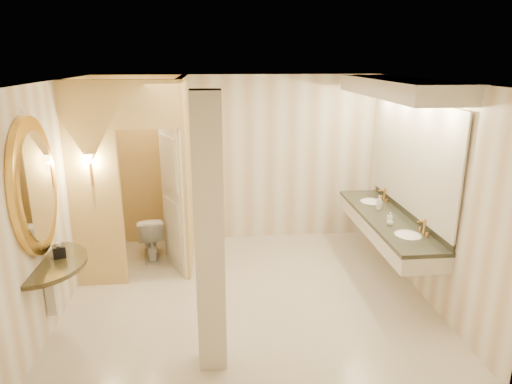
{
  "coord_description": "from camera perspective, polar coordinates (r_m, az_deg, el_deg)",
  "views": [
    {
      "loc": [
        -0.39,
        -5.26,
        2.97
      ],
      "look_at": [
        0.13,
        0.2,
        1.33
      ],
      "focal_mm": 32.0,
      "sensor_mm": 36.0,
      "label": 1
    }
  ],
  "objects": [
    {
      "name": "toilet_closet",
      "position": [
        6.47,
        -11.74,
        2.1
      ],
      "size": [
        1.5,
        1.55,
        2.7
      ],
      "color": "#F0D07D",
      "rests_on": "floor"
    },
    {
      "name": "soap_bottle_a",
      "position": [
        6.23,
        16.39,
        -3.05
      ],
      "size": [
        0.07,
        0.07,
        0.14
      ],
      "primitive_type": "imported",
      "rotation": [
        0.0,
        0.0,
        -0.2
      ],
      "color": "beige",
      "rests_on": "vanity"
    },
    {
      "name": "vanity",
      "position": [
        6.28,
        16.94,
        3.58
      ],
      "size": [
        0.75,
        2.68,
        2.09
      ],
      "color": "beige",
      "rests_on": "floor"
    },
    {
      "name": "tissue_box",
      "position": [
        5.42,
        -23.4,
        -6.84
      ],
      "size": [
        0.17,
        0.17,
        0.13
      ],
      "primitive_type": "cube",
      "rotation": [
        0.0,
        0.0,
        0.39
      ],
      "color": "black",
      "rests_on": "console_shelf"
    },
    {
      "name": "wall_back",
      "position": [
        7.45,
        -2.27,
        4.05
      ],
      "size": [
        4.5,
        0.02,
        2.7
      ],
      "primitive_type": "cube",
      "color": "#EEE5CE",
      "rests_on": "floor"
    },
    {
      "name": "pillar",
      "position": [
        4.28,
        -5.81,
        -5.7
      ],
      "size": [
        0.27,
        0.27,
        2.7
      ],
      "primitive_type": "cube",
      "color": "beige",
      "rests_on": "floor"
    },
    {
      "name": "toilet",
      "position": [
        7.14,
        -13.11,
        -5.45
      ],
      "size": [
        0.5,
        0.72,
        0.68
      ],
      "primitive_type": "imported",
      "rotation": [
        0.0,
        0.0,
        3.33
      ],
      "color": "white",
      "rests_on": "floor"
    },
    {
      "name": "wall_front",
      "position": [
        3.66,
        1.31,
        -9.61
      ],
      "size": [
        4.5,
        0.02,
        2.7
      ],
      "primitive_type": "cube",
      "color": "#EEE5CE",
      "rests_on": "floor"
    },
    {
      "name": "wall_right",
      "position": [
        6.11,
        20.45,
        0.17
      ],
      "size": [
        0.02,
        4.0,
        2.7
      ],
      "primitive_type": "cube",
      "color": "#EEE5CE",
      "rests_on": "floor"
    },
    {
      "name": "soap_bottle_c",
      "position": [
        6.69,
        15.12,
        -1.28
      ],
      "size": [
        0.1,
        0.1,
        0.21
      ],
      "primitive_type": "imported",
      "rotation": [
        0.0,
        0.0,
        0.24
      ],
      "color": "#C6B28C",
      "rests_on": "vanity"
    },
    {
      "name": "console_shelf",
      "position": [
        5.22,
        -25.55,
        -3.14
      ],
      "size": [
        1.1,
        1.1,
        2.0
      ],
      "color": "black",
      "rests_on": "floor"
    },
    {
      "name": "wall_left",
      "position": [
        5.81,
        -23.81,
        -1.01
      ],
      "size": [
        0.02,
        4.0,
        2.7
      ],
      "primitive_type": "cube",
      "color": "#EEE5CE",
      "rests_on": "floor"
    },
    {
      "name": "soap_bottle_b",
      "position": [
        6.12,
        16.44,
        -3.56
      ],
      "size": [
        0.09,
        0.09,
        0.11
      ],
      "primitive_type": "imported",
      "rotation": [
        0.0,
        0.0,
        -0.04
      ],
      "color": "silver",
      "rests_on": "vanity"
    },
    {
      "name": "ceiling",
      "position": [
        5.28,
        -1.18,
        13.7
      ],
      "size": [
        4.5,
        4.5,
        0.0
      ],
      "primitive_type": "plane",
      "rotation": [
        3.14,
        0.0,
        0.0
      ],
      "color": "silver",
      "rests_on": "wall_back"
    },
    {
      "name": "floor",
      "position": [
        6.05,
        -1.03,
        -12.75
      ],
      "size": [
        4.5,
        4.5,
        0.0
      ],
      "primitive_type": "plane",
      "color": "beige",
      "rests_on": "ground"
    },
    {
      "name": "wall_sconce",
      "position": [
        6.02,
        -20.07,
        3.75
      ],
      "size": [
        0.14,
        0.14,
        0.42
      ],
      "color": "#BB813C",
      "rests_on": "toilet_closet"
    }
  ]
}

